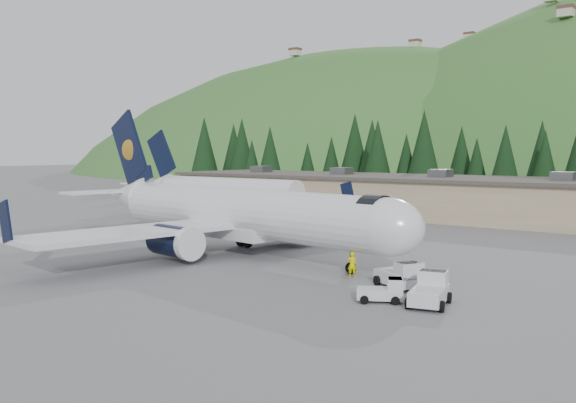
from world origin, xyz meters
The scene contains 9 objects.
ground centered at (0.00, 0.00, 0.00)m, with size 600.00×600.00×0.00m, color slate.
airliner centered at (-1.10, 0.15, 3.36)m, with size 37.98×35.75×12.60m.
second_airliner centered at (-24.92, 22.00, 3.32)m, with size 27.50×11.00×10.05m.
baggage_tug_a centered at (17.22, -7.41, 0.61)m, with size 2.86×2.45×1.37m.
baggage_tug_b centered at (16.34, -3.65, 0.79)m, with size 3.70×3.13×1.77m.
baggage_tug_c centered at (19.57, -6.46, 0.80)m, with size 2.66×3.66×1.79m.
terminal_building centered at (-5.01, 38.00, 2.62)m, with size 71.00×17.00×6.10m.
ramp_worker centered at (12.08, -2.58, 0.87)m, with size 0.64×0.42×1.75m, color #EDE700.
tree_line centered at (-10.18, 60.46, 7.78)m, with size 111.59×19.05×14.29m.
Camera 1 is at (34.71, -38.93, 8.55)m, focal length 40.00 mm.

